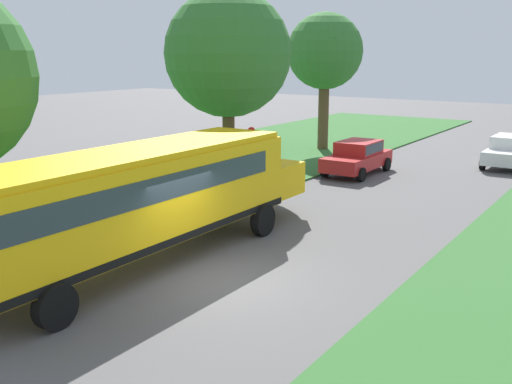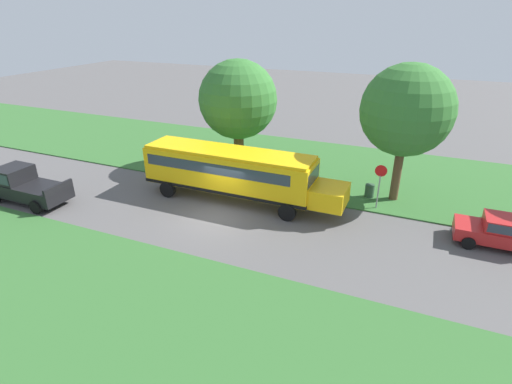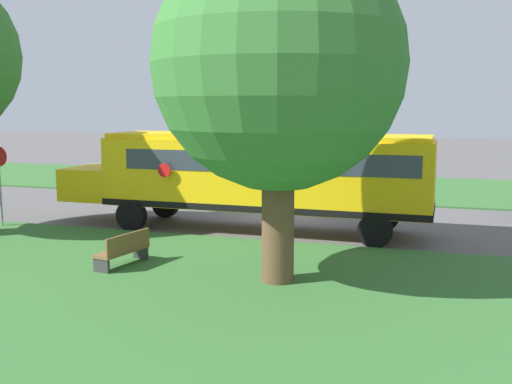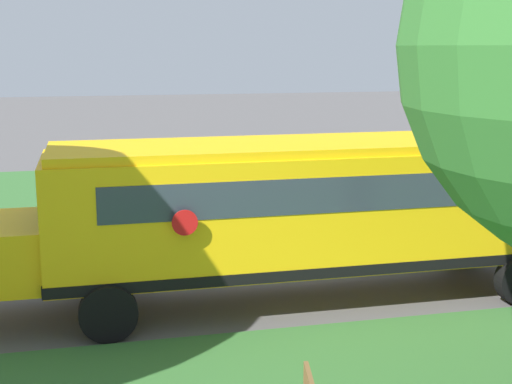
% 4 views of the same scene
% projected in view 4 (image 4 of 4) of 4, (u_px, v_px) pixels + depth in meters
% --- Properties ---
extents(ground_plane, '(120.00, 120.00, 0.00)m').
position_uv_depth(ground_plane, '(273.00, 263.00, 16.57)').
color(ground_plane, '#565454').
extents(grass_far_side, '(10.00, 80.00, 0.07)m').
position_uv_depth(grass_far_side, '(209.00, 188.00, 25.14)').
color(grass_far_side, '#33662D').
rests_on(grass_far_side, ground).
extents(school_bus, '(2.84, 12.42, 3.16)m').
position_uv_depth(school_bus, '(308.00, 204.00, 13.88)').
color(school_bus, yellow).
rests_on(school_bus, ground).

